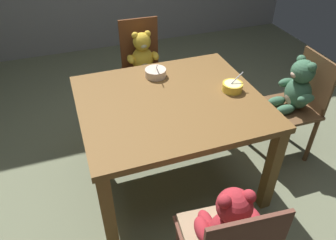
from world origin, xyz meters
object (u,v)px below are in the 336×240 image
at_px(dining_table, 170,112).
at_px(teddy_chair_near_front, 227,234).
at_px(teddy_chair_far_center, 143,60).
at_px(porridge_bowl_cream_far_center, 156,72).
at_px(teddy_chair_near_right, 296,94).
at_px(porridge_bowl_yellow_near_right, 232,87).

distance_m(dining_table, teddy_chair_near_front, 0.91).
height_order(dining_table, teddy_chair_far_center, teddy_chair_far_center).
relative_size(teddy_chair_far_center, porridge_bowl_cream_far_center, 5.58).
bearing_deg(teddy_chair_near_right, dining_table, 0.57).
height_order(teddy_chair_near_right, porridge_bowl_yellow_near_right, teddy_chair_near_right).
bearing_deg(dining_table, porridge_bowl_yellow_near_right, -4.49).
xyz_separation_m(dining_table, teddy_chair_near_right, (0.99, -0.02, -0.06)).
bearing_deg(dining_table, teddy_chair_near_right, -0.88).
bearing_deg(teddy_chair_far_center, porridge_bowl_yellow_near_right, 22.50).
bearing_deg(teddy_chair_far_center, teddy_chair_near_front, -1.84).
relative_size(dining_table, porridge_bowl_yellow_near_right, 8.06).
xyz_separation_m(teddy_chair_near_front, porridge_bowl_cream_far_center, (0.05, 1.23, 0.19)).
bearing_deg(porridge_bowl_cream_far_center, teddy_chair_near_front, -92.49).
bearing_deg(teddy_chair_near_front, dining_table, 2.13).
xyz_separation_m(teddy_chair_near_right, teddy_chair_far_center, (-0.93, 0.93, -0.01)).
xyz_separation_m(dining_table, porridge_bowl_cream_far_center, (0.00, 0.32, 0.13)).
xyz_separation_m(dining_table, porridge_bowl_yellow_near_right, (0.42, -0.03, 0.13)).
bearing_deg(teddy_chair_near_right, teddy_chair_near_front, 42.08).
bearing_deg(teddy_chair_near_front, porridge_bowl_cream_far_center, 2.70).
distance_m(teddy_chair_near_front, porridge_bowl_yellow_near_right, 1.01).
relative_size(teddy_chair_near_front, porridge_bowl_cream_far_center, 5.47).
distance_m(teddy_chair_near_right, teddy_chair_far_center, 1.31).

